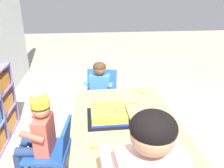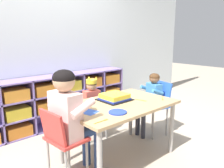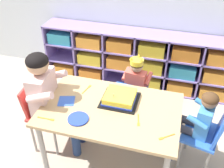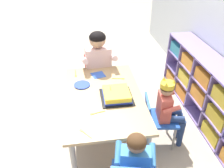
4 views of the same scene
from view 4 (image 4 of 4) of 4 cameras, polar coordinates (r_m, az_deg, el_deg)
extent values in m
plane|color=tan|center=(2.65, -1.87, -13.96)|extent=(16.00, 16.00, 0.00)
cube|color=#7F6BB2|center=(3.72, 16.13, 6.94)|extent=(0.02, 0.33, 0.76)
cube|color=#7F6BB2|center=(3.40, 18.65, 3.92)|extent=(0.02, 0.33, 0.76)
cube|color=#7F6BB2|center=(3.10, 21.64, 0.28)|extent=(0.02, 0.33, 0.76)
cube|color=#7F6BB2|center=(2.82, 25.25, -4.11)|extent=(0.02, 0.33, 0.76)
cube|color=#7F6BB2|center=(3.04, 23.62, -9.67)|extent=(2.44, 0.33, 0.02)
cube|color=#7F6BB2|center=(2.89, 24.69, -6.05)|extent=(2.44, 0.33, 0.02)
cube|color=#7F6BB2|center=(2.76, 25.85, -2.06)|extent=(2.44, 0.33, 0.02)
cube|color=orange|center=(3.69, 16.38, 1.57)|extent=(0.31, 0.27, 0.15)
cube|color=orange|center=(3.39, 18.92, -1.97)|extent=(0.31, 0.27, 0.15)
cube|color=yellow|center=(2.86, 25.61, -11.10)|extent=(0.31, 0.27, 0.15)
cube|color=yellow|center=(3.26, 19.69, 1.57)|extent=(0.31, 0.27, 0.15)
cube|color=orange|center=(2.97, 22.92, -2.47)|extent=(0.31, 0.27, 0.15)
cube|color=teal|center=(3.47, 17.64, 8.50)|extent=(0.31, 0.27, 0.15)
cube|color=orange|center=(3.15, 20.51, 5.39)|extent=(0.31, 0.27, 0.15)
cube|color=orange|center=(2.85, 23.97, 1.57)|extent=(0.31, 0.27, 0.15)
cube|color=tan|center=(2.24, -2.15, -3.21)|extent=(1.18, 0.76, 0.03)
cylinder|color=#9E9993|center=(2.85, -9.63, -2.56)|extent=(0.05, 0.05, 0.60)
cylinder|color=#9E9993|center=(2.07, -9.54, -19.69)|extent=(0.05, 0.05, 0.60)
cylinder|color=#9E9993|center=(2.89, 3.09, -1.53)|extent=(0.05, 0.05, 0.60)
cylinder|color=#9E9993|center=(2.13, 8.75, -17.76)|extent=(0.05, 0.05, 0.60)
cube|color=#1E4CA8|center=(2.46, 12.39, -8.49)|extent=(0.36, 0.36, 0.03)
cube|color=#1E4CA8|center=(2.35, 9.18, -6.26)|extent=(0.30, 0.09, 0.23)
cylinder|color=gray|center=(2.52, 15.44, -13.31)|extent=(0.02, 0.02, 0.32)
cylinder|color=gray|center=(2.70, 14.13, -9.34)|extent=(0.02, 0.02, 0.32)
cylinder|color=gray|center=(2.46, 9.47, -13.65)|extent=(0.02, 0.02, 0.32)
cylinder|color=gray|center=(2.64, 8.62, -9.56)|extent=(0.02, 0.02, 0.32)
cube|color=#D15647|center=(2.36, 13.05, -5.65)|extent=(0.22, 0.14, 0.29)
sphere|color=tan|center=(2.24, 13.74, -1.30)|extent=(0.13, 0.13, 0.13)
ellipsoid|color=#472D19|center=(2.23, 13.80, -0.88)|extent=(0.14, 0.14, 0.10)
cylinder|color=yellow|center=(2.21, 13.90, -0.23)|extent=(0.14, 0.14, 0.05)
cone|color=yellow|center=(2.20, 15.54, 0.70)|extent=(0.04, 0.04, 0.04)
cone|color=yellow|center=(2.14, 13.65, -0.06)|extent=(0.04, 0.04, 0.04)
cone|color=yellow|center=(2.23, 13.09, 1.43)|extent=(0.04, 0.04, 0.04)
cylinder|color=navy|center=(2.42, 15.46, -8.67)|extent=(0.10, 0.22, 0.07)
cylinder|color=navy|center=(2.51, 14.78, -6.77)|extent=(0.10, 0.22, 0.07)
cylinder|color=navy|center=(2.58, 17.08, -11.92)|extent=(0.06, 0.06, 0.34)
cylinder|color=navy|center=(2.67, 16.38, -10.03)|extent=(0.06, 0.06, 0.34)
cylinder|color=#D15647|center=(2.24, 14.95, -6.31)|extent=(0.07, 0.18, 0.10)
cylinder|color=#D15647|center=(2.43, 13.62, -2.59)|extent=(0.07, 0.18, 0.10)
cube|color=red|center=(2.87, -3.33, 1.33)|extent=(0.31, 0.36, 0.03)
cube|color=red|center=(2.91, -3.89, 5.19)|extent=(0.09, 0.32, 0.28)
cylinder|color=gray|center=(2.89, -5.54, -3.88)|extent=(0.02, 0.02, 0.42)
cylinder|color=gray|center=(2.92, -0.11, -3.17)|extent=(0.02, 0.02, 0.42)
cylinder|color=gray|center=(3.07, -6.14, -1.40)|extent=(0.02, 0.02, 0.42)
cylinder|color=gray|center=(3.11, -1.03, -0.76)|extent=(0.02, 0.02, 0.42)
cube|color=beige|center=(2.76, -3.48, 5.17)|extent=(0.18, 0.31, 0.42)
sphere|color=tan|center=(2.63, -3.70, 11.14)|extent=(0.19, 0.19, 0.19)
ellipsoid|color=black|center=(2.62, -3.73, 11.72)|extent=(0.19, 0.19, 0.14)
cylinder|color=navy|center=(2.72, -4.68, 0.16)|extent=(0.31, 0.12, 0.10)
cylinder|color=navy|center=(2.74, -0.96, 0.62)|extent=(0.31, 0.12, 0.10)
cylinder|color=navy|center=(2.74, -3.96, -5.86)|extent=(0.08, 0.08, 0.44)
cylinder|color=navy|center=(2.77, -0.26, -5.36)|extent=(0.08, 0.08, 0.44)
cylinder|color=beige|center=(2.65, -6.96, 5.94)|extent=(0.25, 0.08, 0.14)
cylinder|color=beige|center=(2.70, 0.26, 6.71)|extent=(0.25, 0.08, 0.14)
cube|color=#3D7FBC|center=(1.74, 5.80, -19.57)|extent=(0.16, 0.23, 0.29)
sphere|color=brown|center=(1.57, 6.25, -14.76)|extent=(0.13, 0.13, 0.13)
ellipsoid|color=#472D19|center=(1.56, 6.29, -14.27)|extent=(0.14, 0.14, 0.10)
cylinder|color=#33333D|center=(1.90, 7.60, -19.27)|extent=(0.22, 0.12, 0.07)
cylinder|color=#33333D|center=(1.89, 3.57, -19.14)|extent=(0.22, 0.12, 0.07)
cylinder|color=#3D7FBC|center=(1.73, 10.26, -17.24)|extent=(0.18, 0.08, 0.10)
cylinder|color=#3D7FBC|center=(1.71, 1.55, -16.96)|extent=(0.18, 0.08, 0.10)
cube|color=black|center=(2.20, 1.14, -3.32)|extent=(0.32, 0.31, 0.01)
cube|color=yellow|center=(2.18, 1.15, -2.55)|extent=(0.26, 0.25, 0.06)
cube|color=#283DB2|center=(2.19, 1.14, -3.07)|extent=(0.27, 0.26, 0.02)
cylinder|color=#E54C66|center=(2.18, -0.42, -0.94)|extent=(0.01, 0.01, 0.04)
cylinder|color=#233DA3|center=(2.40, -7.61, -0.21)|extent=(0.17, 0.17, 0.01)
cube|color=#3356B7|center=(2.56, -3.53, 2.30)|extent=(0.18, 0.18, 0.00)
cube|color=orange|center=(2.03, -3.14, -7.16)|extent=(0.03, 0.10, 0.00)
cube|color=orange|center=(2.01, -5.05, -7.59)|extent=(0.03, 0.04, 0.00)
cube|color=orange|center=(2.64, -9.22, 2.85)|extent=(0.11, 0.01, 0.00)
cube|color=orange|center=(2.57, -9.18, 2.04)|extent=(0.04, 0.02, 0.00)
cube|color=orange|center=(1.83, -6.33, -12.69)|extent=(0.09, 0.07, 0.00)
cube|color=orange|center=(1.87, -7.79, -11.59)|extent=(0.04, 0.04, 0.00)
cube|color=orange|center=(2.49, 1.11, 1.41)|extent=(0.03, 0.11, 0.00)
cube|color=orange|center=(2.49, 2.80, 1.34)|extent=(0.03, 0.04, 0.00)
camera|label=1|loc=(3.23, -0.47, 24.85)|focal=35.71mm
camera|label=2|loc=(3.75, -33.20, 18.91)|focal=36.21mm
camera|label=3|loc=(1.97, -62.64, 21.69)|focal=41.89mm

